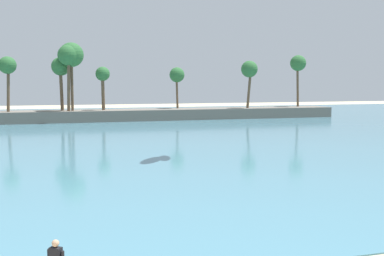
# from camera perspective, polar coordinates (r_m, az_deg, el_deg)

# --- Properties ---
(sea) EXTENTS (220.00, 101.80, 0.06)m
(sea) POSITION_cam_1_polar(r_m,az_deg,el_deg) (64.66, -12.43, 0.04)
(sea) COLOR teal
(sea) RESTS_ON ground
(palm_headland) EXTENTS (86.00, 6.13, 12.33)m
(palm_headland) POSITION_cam_1_polar(r_m,az_deg,el_deg) (75.29, -12.69, 2.79)
(palm_headland) COLOR slate
(palm_headland) RESTS_ON ground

